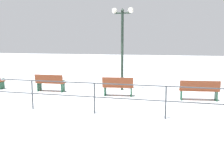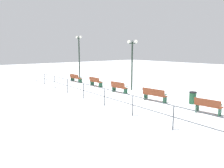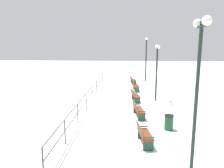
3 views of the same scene
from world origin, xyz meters
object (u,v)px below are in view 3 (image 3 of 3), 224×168
object	(u,v)px
bench_fourth	(135,86)
lamppost_middle	(157,63)
bench_nearest	(144,134)
trash_bin	(169,122)
lamppost_far	(146,53)
bench_second	(138,109)
bench_third	(135,95)
lamppost_near	(199,65)
bench_fifth	(133,80)

from	to	relation	value
bench_fourth	lamppost_middle	xyz separation A→B (m)	(1.42, -3.45, 2.46)
bench_nearest	trash_bin	bearing A→B (deg)	43.07
lamppost_far	trash_bin	xyz separation A→B (m)	(-0.10, -14.72, -2.91)
bench_fourth	lamppost_middle	world-z (taller)	lamppost_middle
bench_second	trash_bin	size ratio (longest dim) A/B	2.21
trash_bin	lamppost_far	bearing A→B (deg)	89.60
bench_second	lamppost_middle	world-z (taller)	lamppost_middle
bench_third	lamppost_near	bearing A→B (deg)	-88.15
lamppost_middle	bench_nearest	bearing A→B (deg)	-101.36
bench_second	bench_third	xyz separation A→B (m)	(-0.04, 3.64, -0.01)
bench_nearest	bench_fifth	distance (m)	14.56
trash_bin	bench_second	bearing A→B (deg)	127.34
bench_third	bench_fifth	bearing A→B (deg)	81.59
bench_fifth	trash_bin	world-z (taller)	bench_fifth
bench_nearest	bench_second	bearing A→B (deg)	83.41
lamppost_far	trash_bin	distance (m)	15.00
bench_second	bench_third	world-z (taller)	bench_third
bench_second	bench_fourth	size ratio (longest dim) A/B	1.13
bench_third	bench_fifth	size ratio (longest dim) A/B	0.89
trash_bin	lamppost_near	bearing A→B (deg)	-88.35
bench_second	bench_third	size ratio (longest dim) A/B	1.16
bench_second	lamppost_near	distance (m)	6.51
lamppost_near	lamppost_middle	xyz separation A→B (m)	(0.00, 9.30, -0.71)
lamppost_near	trash_bin	size ratio (longest dim) A/B	6.48
bench_third	bench_fourth	world-z (taller)	bench_third
trash_bin	bench_nearest	bearing A→B (deg)	-129.26
bench_second	lamppost_middle	xyz separation A→B (m)	(1.57, 3.84, 2.46)
bench_fifth	lamppost_middle	distance (m)	7.67
bench_fourth	lamppost_middle	distance (m)	4.47
bench_nearest	bench_fifth	size ratio (longest dim) A/B	0.84
bench_nearest	lamppost_far	xyz separation A→B (m)	(1.50, 16.43, 2.84)
bench_second	lamppost_far	world-z (taller)	lamppost_far
bench_third	lamppost_near	distance (m)	9.78
bench_third	bench_fifth	xyz separation A→B (m)	(0.03, 7.28, -0.02)
bench_nearest	bench_third	xyz separation A→B (m)	(-0.10, 7.28, 0.00)
bench_nearest	lamppost_near	world-z (taller)	lamppost_near
bench_third	lamppost_far	size ratio (longest dim) A/B	0.30
bench_third	lamppost_middle	xyz separation A→B (m)	(1.61, 0.20, 2.46)
bench_fifth	lamppost_near	distance (m)	16.77
bench_nearest	bench_second	size ratio (longest dim) A/B	0.82
bench_third	trash_bin	xyz separation A→B (m)	(1.50, -5.56, -0.07)
lamppost_near	lamppost_middle	world-z (taller)	lamppost_near
bench_fourth	trash_bin	bearing A→B (deg)	-85.09
bench_nearest	bench_second	distance (m)	3.64
bench_third	trash_bin	bearing A→B (deg)	-83.02
bench_nearest	bench_fourth	distance (m)	10.92
bench_third	lamppost_far	world-z (taller)	lamppost_far
bench_fifth	bench_fourth	bearing A→B (deg)	-92.01
lamppost_near	lamppost_middle	bearing A→B (deg)	90.00
bench_second	lamppost_middle	size ratio (longest dim) A/B	0.41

